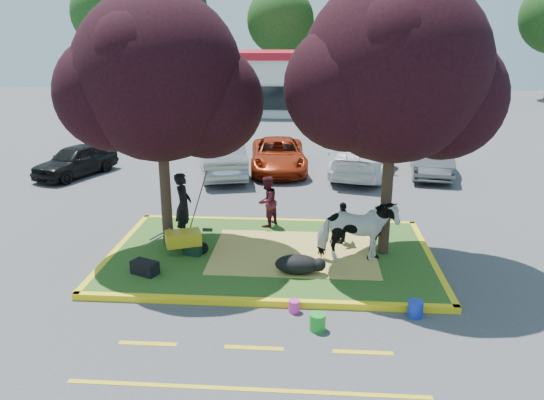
# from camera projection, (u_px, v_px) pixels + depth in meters

# --- Properties ---
(ground) EXTENTS (90.00, 90.00, 0.00)m
(ground) POSITION_uv_depth(u_px,v_px,m) (271.00, 257.00, 13.79)
(ground) COLOR #424244
(ground) RESTS_ON ground
(median_island) EXTENTS (8.00, 5.00, 0.15)m
(median_island) POSITION_uv_depth(u_px,v_px,m) (271.00, 255.00, 13.77)
(median_island) COLOR #244F18
(median_island) RESTS_ON ground
(curb_near) EXTENTS (8.30, 0.16, 0.15)m
(curb_near) POSITION_uv_depth(u_px,v_px,m) (262.00, 302.00, 11.32)
(curb_near) COLOR yellow
(curb_near) RESTS_ON ground
(curb_far) EXTENTS (8.30, 0.16, 0.15)m
(curb_far) POSITION_uv_depth(u_px,v_px,m) (277.00, 221.00, 16.23)
(curb_far) COLOR yellow
(curb_far) RESTS_ON ground
(curb_left) EXTENTS (0.16, 5.30, 0.15)m
(curb_left) POSITION_uv_depth(u_px,v_px,m) (118.00, 250.00, 14.05)
(curb_left) COLOR yellow
(curb_left) RESTS_ON ground
(curb_right) EXTENTS (0.16, 5.30, 0.15)m
(curb_right) POSITION_uv_depth(u_px,v_px,m) (430.00, 259.00, 13.49)
(curb_right) COLOR yellow
(curb_right) RESTS_ON ground
(straw_bedding) EXTENTS (4.20, 3.00, 0.01)m
(straw_bedding) POSITION_uv_depth(u_px,v_px,m) (294.00, 252.00, 13.71)
(straw_bedding) COLOR #DFCB5C
(straw_bedding) RESTS_ON median_island
(tree_purple_left) EXTENTS (5.06, 4.20, 6.51)m
(tree_purple_left) POSITION_uv_depth(u_px,v_px,m) (160.00, 85.00, 13.05)
(tree_purple_left) COLOR black
(tree_purple_left) RESTS_ON median_island
(tree_purple_right) EXTENTS (5.30, 4.40, 6.82)m
(tree_purple_right) POSITION_uv_depth(u_px,v_px,m) (395.00, 79.00, 12.41)
(tree_purple_right) COLOR black
(tree_purple_right) RESTS_ON median_island
(fire_lane_stripe_a) EXTENTS (1.10, 0.12, 0.01)m
(fire_lane_stripe_a) POSITION_uv_depth(u_px,v_px,m) (148.00, 344.00, 9.93)
(fire_lane_stripe_a) COLOR yellow
(fire_lane_stripe_a) RESTS_ON ground
(fire_lane_stripe_b) EXTENTS (1.10, 0.12, 0.01)m
(fire_lane_stripe_b) POSITION_uv_depth(u_px,v_px,m) (254.00, 348.00, 9.79)
(fire_lane_stripe_b) COLOR yellow
(fire_lane_stripe_b) RESTS_ON ground
(fire_lane_stripe_c) EXTENTS (1.10, 0.12, 0.01)m
(fire_lane_stripe_c) POSITION_uv_depth(u_px,v_px,m) (363.00, 352.00, 9.66)
(fire_lane_stripe_c) COLOR yellow
(fire_lane_stripe_c) RESTS_ON ground
(fire_lane_long) EXTENTS (6.00, 0.10, 0.01)m
(fire_lane_long) POSITION_uv_depth(u_px,v_px,m) (246.00, 389.00, 8.65)
(fire_lane_long) COLOR yellow
(fire_lane_long) RESTS_ON ground
(retail_building) EXTENTS (20.40, 8.40, 4.40)m
(retail_building) POSITION_uv_depth(u_px,v_px,m) (325.00, 81.00, 39.63)
(retail_building) COLOR silver
(retail_building) RESTS_ON ground
(treeline) EXTENTS (46.58, 7.80, 14.63)m
(treeline) POSITION_uv_depth(u_px,v_px,m) (316.00, 9.00, 47.22)
(treeline) COLOR black
(treeline) RESTS_ON ground
(cow) EXTENTS (1.97, 1.04, 1.60)m
(cow) POSITION_uv_depth(u_px,v_px,m) (357.00, 232.00, 12.92)
(cow) COLOR white
(cow) RESTS_ON median_island
(calf) EXTENTS (1.20, 0.93, 0.46)m
(calf) POSITION_uv_depth(u_px,v_px,m) (297.00, 264.00, 12.46)
(calf) COLOR black
(calf) RESTS_ON median_island
(handler) EXTENTS (0.47, 0.69, 1.83)m
(handler) POSITION_uv_depth(u_px,v_px,m) (183.00, 205.00, 14.53)
(handler) COLOR black
(handler) RESTS_ON median_island
(visitor_a) EXTENTS (0.86, 0.91, 1.50)m
(visitor_a) POSITION_uv_depth(u_px,v_px,m) (267.00, 201.00, 15.44)
(visitor_a) COLOR #461421
(visitor_a) RESTS_ON median_island
(visitor_b) EXTENTS (0.52, 0.74, 1.16)m
(visitor_b) POSITION_uv_depth(u_px,v_px,m) (343.00, 223.00, 14.16)
(visitor_b) COLOR black
(visitor_b) RESTS_ON median_island
(wheelbarrow) EXTENTS (1.57, 0.80, 0.60)m
(wheelbarrow) POSITION_uv_depth(u_px,v_px,m) (184.00, 239.00, 13.54)
(wheelbarrow) COLOR black
(wheelbarrow) RESTS_ON median_island
(gear_bag_dark) EXTENTS (0.71, 0.57, 0.32)m
(gear_bag_dark) POSITION_uv_depth(u_px,v_px,m) (145.00, 268.00, 12.45)
(gear_bag_dark) COLOR black
(gear_bag_dark) RESTS_ON median_island
(gear_bag_green) EXTENTS (0.52, 0.38, 0.25)m
(gear_bag_green) POSITION_uv_depth(u_px,v_px,m) (193.00, 250.00, 13.56)
(gear_bag_green) COLOR black
(gear_bag_green) RESTS_ON median_island
(bucket_green) EXTENTS (0.38, 0.38, 0.34)m
(bucket_green) POSITION_uv_depth(u_px,v_px,m) (318.00, 322.00, 10.35)
(bucket_green) COLOR #179A25
(bucket_green) RESTS_ON ground
(bucket_pink) EXTENTS (0.32, 0.32, 0.26)m
(bucket_pink) POSITION_uv_depth(u_px,v_px,m) (294.00, 306.00, 11.04)
(bucket_pink) COLOR #E5329D
(bucket_pink) RESTS_ON ground
(bucket_blue) EXTENTS (0.41, 0.41, 0.34)m
(bucket_blue) POSITION_uv_depth(u_px,v_px,m) (415.00, 309.00, 10.86)
(bucket_blue) COLOR #1631B6
(bucket_blue) RESTS_ON ground
(car_black) EXTENTS (2.80, 4.06, 1.28)m
(car_black) POSITION_uv_depth(u_px,v_px,m) (76.00, 160.00, 21.62)
(car_black) COLOR black
(car_black) RESTS_ON ground
(car_silver) EXTENTS (2.79, 5.08, 1.59)m
(car_silver) POSITION_uv_depth(u_px,v_px,m) (221.00, 156.00, 21.67)
(car_silver) COLOR #919498
(car_silver) RESTS_ON ground
(car_red) EXTENTS (2.68, 5.06, 1.36)m
(car_red) POSITION_uv_depth(u_px,v_px,m) (278.00, 155.00, 22.42)
(car_red) COLOR #9C280D
(car_red) RESTS_ON ground
(car_white) EXTENTS (3.37, 5.59, 1.52)m
(car_white) POSITION_uv_depth(u_px,v_px,m) (363.00, 157.00, 21.67)
(car_white) COLOR white
(car_white) RESTS_ON ground
(car_grey) EXTENTS (2.17, 4.59, 1.45)m
(car_grey) POSITION_uv_depth(u_px,v_px,m) (432.00, 157.00, 21.82)
(car_grey) COLOR #505357
(car_grey) RESTS_ON ground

